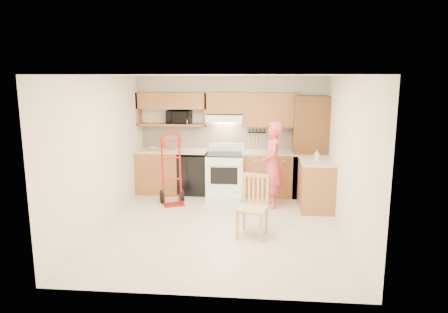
# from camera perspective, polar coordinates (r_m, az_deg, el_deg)

# --- Properties ---
(floor) EXTENTS (4.00, 4.50, 0.02)m
(floor) POSITION_cam_1_polar(r_m,az_deg,el_deg) (6.99, -0.37, -9.76)
(floor) COLOR beige
(floor) RESTS_ON ground
(ceiling) EXTENTS (4.00, 4.50, 0.02)m
(ceiling) POSITION_cam_1_polar(r_m,az_deg,el_deg) (6.53, -0.40, 11.37)
(ceiling) COLOR white
(ceiling) RESTS_ON ground
(wall_back) EXTENTS (4.00, 0.02, 2.50)m
(wall_back) POSITION_cam_1_polar(r_m,az_deg,el_deg) (8.87, 1.02, 3.13)
(wall_back) COLOR #EDE3CB
(wall_back) RESTS_ON ground
(wall_front) EXTENTS (4.00, 0.02, 2.50)m
(wall_front) POSITION_cam_1_polar(r_m,az_deg,el_deg) (4.46, -3.20, -4.91)
(wall_front) COLOR #EDE3CB
(wall_front) RESTS_ON ground
(wall_left) EXTENTS (0.02, 4.50, 2.50)m
(wall_left) POSITION_cam_1_polar(r_m,az_deg,el_deg) (7.12, -16.70, 0.69)
(wall_left) COLOR #EDE3CB
(wall_left) RESTS_ON ground
(wall_right) EXTENTS (0.02, 4.50, 2.50)m
(wall_right) POSITION_cam_1_polar(r_m,az_deg,el_deg) (6.76, 16.83, 0.14)
(wall_right) COLOR #EDE3CB
(wall_right) RESTS_ON ground
(backsplash) EXTENTS (3.92, 0.03, 0.55)m
(backsplash) POSITION_cam_1_polar(r_m,az_deg,el_deg) (8.85, 1.01, 2.79)
(backsplash) COLOR beige
(backsplash) RESTS_ON wall_back
(lower_cab_left) EXTENTS (0.90, 0.60, 0.90)m
(lower_cab_left) POSITION_cam_1_polar(r_m,az_deg,el_deg) (8.96, -9.08, -2.13)
(lower_cab_left) COLOR #AB6E43
(lower_cab_left) RESTS_ON ground
(dishwasher) EXTENTS (0.60, 0.60, 0.85)m
(dishwasher) POSITION_cam_1_polar(r_m,az_deg,el_deg) (8.81, -4.34, -2.41)
(dishwasher) COLOR black
(dishwasher) RESTS_ON ground
(lower_cab_right) EXTENTS (1.14, 0.60, 0.90)m
(lower_cab_right) POSITION_cam_1_polar(r_m,az_deg,el_deg) (8.69, 6.33, -2.47)
(lower_cab_right) COLOR #AB6E43
(lower_cab_right) RESTS_ON ground
(countertop_left) EXTENTS (1.50, 0.63, 0.04)m
(countertop_left) POSITION_cam_1_polar(r_m,az_deg,el_deg) (8.80, -7.28, 0.80)
(countertop_left) COLOR #C6B992
(countertop_left) RESTS_ON lower_cab_left
(countertop_right) EXTENTS (1.14, 0.63, 0.04)m
(countertop_right) POSITION_cam_1_polar(r_m,az_deg,el_deg) (8.59, 6.39, 0.58)
(countertop_right) COLOR #C6B992
(countertop_right) RESTS_ON lower_cab_right
(cab_return_right) EXTENTS (0.60, 1.00, 0.90)m
(cab_return_right) POSITION_cam_1_polar(r_m,az_deg,el_deg) (7.99, 12.70, -3.90)
(cab_return_right) COLOR #AB6E43
(cab_return_right) RESTS_ON ground
(countertop_return) EXTENTS (0.63, 1.00, 0.04)m
(countertop_return) POSITION_cam_1_polar(r_m,az_deg,el_deg) (7.88, 12.84, -0.59)
(countertop_return) COLOR #C6B992
(countertop_return) RESTS_ON cab_return_right
(pantry_tall) EXTENTS (0.70, 0.60, 2.10)m
(pantry_tall) POSITION_cam_1_polar(r_m,az_deg,el_deg) (8.63, 11.86, 1.33)
(pantry_tall) COLOR #543919
(pantry_tall) RESTS_ON ground
(upper_cab_left) EXTENTS (1.50, 0.33, 0.34)m
(upper_cab_left) POSITION_cam_1_polar(r_m,az_deg,el_deg) (8.80, -7.26, 7.76)
(upper_cab_left) COLOR #AB6E43
(upper_cab_left) RESTS_ON wall_back
(upper_shelf_mw) EXTENTS (1.50, 0.33, 0.04)m
(upper_shelf_mw) POSITION_cam_1_polar(r_m,az_deg,el_deg) (8.85, -7.18, 4.46)
(upper_shelf_mw) COLOR #AB6E43
(upper_shelf_mw) RESTS_ON wall_back
(upper_cab_center) EXTENTS (0.76, 0.33, 0.44)m
(upper_cab_center) POSITION_cam_1_polar(r_m,az_deg,el_deg) (8.63, 0.15, 7.52)
(upper_cab_center) COLOR #AB6E43
(upper_cab_center) RESTS_ON wall_back
(upper_cab_right) EXTENTS (1.14, 0.33, 0.70)m
(upper_cab_right) POSITION_cam_1_polar(r_m,az_deg,el_deg) (8.61, 6.50, 6.51)
(upper_cab_right) COLOR #AB6E43
(upper_cab_right) RESTS_ON wall_back
(range_hood) EXTENTS (0.76, 0.46, 0.14)m
(range_hood) POSITION_cam_1_polar(r_m,az_deg,el_deg) (8.60, 0.12, 5.43)
(range_hood) COLOR white
(range_hood) RESTS_ON wall_back
(knife_strip) EXTENTS (0.40, 0.05, 0.29)m
(knife_strip) POSITION_cam_1_polar(r_m,az_deg,el_deg) (8.79, 4.58, 2.96)
(knife_strip) COLOR black
(knife_strip) RESTS_ON backsplash
(microwave) EXTENTS (0.53, 0.37, 0.28)m
(microwave) POSITION_cam_1_polar(r_m,az_deg,el_deg) (8.80, -6.28, 5.50)
(microwave) COLOR black
(microwave) RESTS_ON upper_shelf_mw
(range) EXTENTS (0.75, 0.98, 1.10)m
(range) POSITION_cam_1_polar(r_m,az_deg,el_deg) (8.36, 0.15, -2.23)
(range) COLOR white
(range) RESTS_ON ground
(person) EXTENTS (0.42, 0.62, 1.65)m
(person) POSITION_cam_1_polar(r_m,az_deg,el_deg) (7.82, 6.77, -1.18)
(person) COLOR #E84450
(person) RESTS_ON ground
(hand_truck) EXTENTS (0.66, 0.64, 1.33)m
(hand_truck) POSITION_cam_1_polar(r_m,az_deg,el_deg) (8.03, -7.25, -2.05)
(hand_truck) COLOR #A1160A
(hand_truck) RESTS_ON ground
(dining_chair) EXTENTS (0.54, 0.57, 0.97)m
(dining_chair) POSITION_cam_1_polar(r_m,az_deg,el_deg) (6.44, 3.97, -6.98)
(dining_chair) COLOR tan
(dining_chair) RESTS_ON ground
(soap_bottle) EXTENTS (0.09, 0.09, 0.18)m
(soap_bottle) POSITION_cam_1_polar(r_m,az_deg,el_deg) (7.91, 12.83, 0.24)
(soap_bottle) COLOR white
(soap_bottle) RESTS_ON countertop_return
(bowl) EXTENTS (0.26, 0.26, 0.05)m
(bowl) POSITION_cam_1_polar(r_m,az_deg,el_deg) (8.89, -9.97, 1.12)
(bowl) COLOR white
(bowl) RESTS_ON countertop_left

